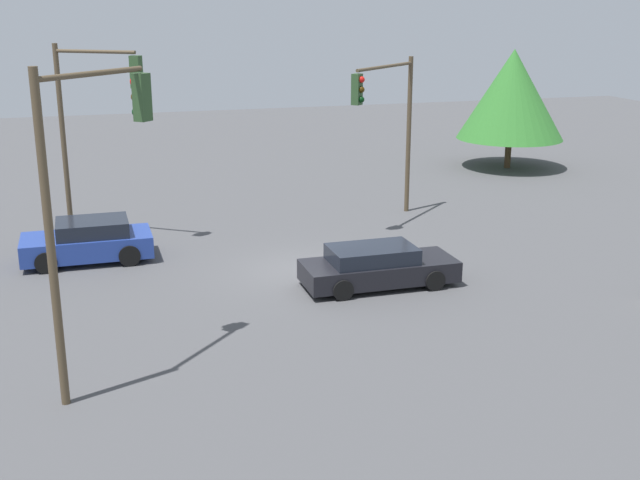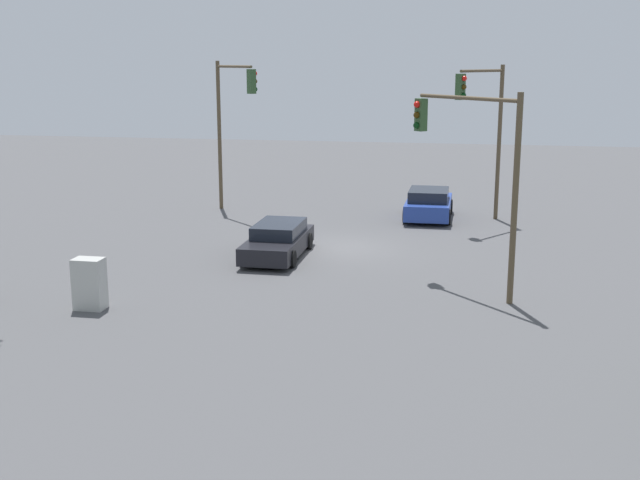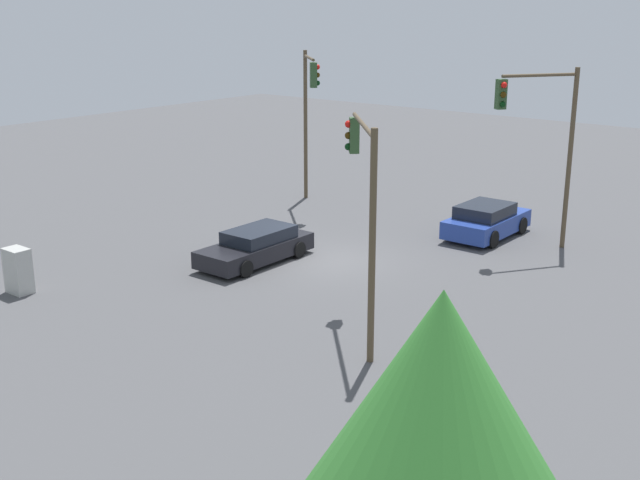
{
  "view_description": "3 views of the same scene",
  "coord_description": "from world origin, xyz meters",
  "px_view_note": "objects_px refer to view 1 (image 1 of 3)",
  "views": [
    {
      "loc": [
        22.93,
        -6.42,
        8.06
      ],
      "look_at": [
        -0.37,
        0.58,
        0.86
      ],
      "focal_mm": 45.0,
      "sensor_mm": 36.0,
      "label": 1
    },
    {
      "loc": [
        -4.94,
        29.19,
        7.01
      ],
      "look_at": [
        0.09,
        3.01,
        0.99
      ],
      "focal_mm": 45.0,
      "sensor_mm": 36.0,
      "label": 2
    },
    {
      "loc": [
        -17.12,
        21.81,
        8.99
      ],
      "look_at": [
        -1.27,
        1.96,
        1.48
      ],
      "focal_mm": 45.0,
      "sensor_mm": 36.0,
      "label": 3
    }
  ],
  "objects_px": {
    "traffic_signal_main": "(87,174)",
    "traffic_signal_aux": "(389,111)",
    "sedan_blue": "(88,241)",
    "sedan_dark": "(377,267)",
    "traffic_signal_cross": "(91,111)"
  },
  "relations": [
    {
      "from": "sedan_dark",
      "to": "traffic_signal_main",
      "type": "bearing_deg",
      "value": -62.83
    },
    {
      "from": "traffic_signal_aux",
      "to": "traffic_signal_main",
      "type": "bearing_deg",
      "value": 2.31
    },
    {
      "from": "sedan_blue",
      "to": "traffic_signal_main",
      "type": "relative_size",
      "value": 0.59
    },
    {
      "from": "sedan_dark",
      "to": "traffic_signal_main",
      "type": "xyz_separation_m",
      "value": [
        4.12,
        -8.03,
        4.08
      ]
    },
    {
      "from": "traffic_signal_main",
      "to": "sedan_blue",
      "type": "bearing_deg",
      "value": 44.41
    },
    {
      "from": "traffic_signal_main",
      "to": "traffic_signal_cross",
      "type": "xyz_separation_m",
      "value": [
        -11.39,
        0.34,
        -0.1
      ]
    },
    {
      "from": "traffic_signal_main",
      "to": "traffic_signal_aux",
      "type": "distance_m",
      "value": 15.53
    },
    {
      "from": "sedan_blue",
      "to": "traffic_signal_main",
      "type": "height_order",
      "value": "traffic_signal_main"
    },
    {
      "from": "traffic_signal_aux",
      "to": "sedan_dark",
      "type": "bearing_deg",
      "value": 23.91
    },
    {
      "from": "sedan_blue",
      "to": "traffic_signal_aux",
      "type": "height_order",
      "value": "traffic_signal_aux"
    },
    {
      "from": "sedan_blue",
      "to": "traffic_signal_cross",
      "type": "relative_size",
      "value": 0.6
    },
    {
      "from": "traffic_signal_cross",
      "to": "traffic_signal_aux",
      "type": "xyz_separation_m",
      "value": [
        0.44,
        10.67,
        -0.34
      ]
    },
    {
      "from": "traffic_signal_cross",
      "to": "sedan_dark",
      "type": "bearing_deg",
      "value": -8.72
    },
    {
      "from": "sedan_dark",
      "to": "traffic_signal_aux",
      "type": "bearing_deg",
      "value": 156.43
    },
    {
      "from": "traffic_signal_main",
      "to": "traffic_signal_aux",
      "type": "relative_size",
      "value": 1.13
    }
  ]
}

